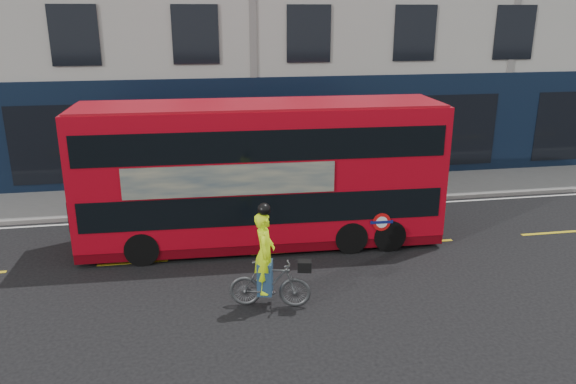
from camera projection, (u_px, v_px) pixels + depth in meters
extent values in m
plane|color=black|center=(294.00, 276.00, 13.90)|extent=(120.00, 120.00, 0.00)
cube|color=gray|center=(261.00, 194.00, 19.97)|extent=(60.00, 3.00, 0.12)
cube|color=slate|center=(266.00, 208.00, 18.57)|extent=(60.00, 0.12, 0.13)
cube|color=black|center=(255.00, 132.00, 20.77)|extent=(50.00, 0.08, 4.00)
cube|color=silver|center=(268.00, 213.00, 18.30)|extent=(58.00, 0.10, 0.01)
cube|color=#A80615|center=(261.00, 169.00, 15.27)|extent=(9.85, 2.54, 3.51)
cube|color=#54030A|center=(262.00, 234.00, 15.85)|extent=(9.85, 2.49, 0.27)
cube|color=black|center=(262.00, 197.00, 15.51)|extent=(9.46, 2.57, 0.80)
cube|color=black|center=(261.00, 137.00, 14.99)|extent=(9.46, 2.57, 0.80)
cube|color=maroon|center=(260.00, 104.00, 14.73)|extent=(9.65, 2.44, 0.07)
cube|color=black|center=(431.00, 189.00, 16.16)|extent=(0.10, 2.00, 0.80)
cube|color=black|center=(436.00, 131.00, 15.65)|extent=(0.10, 2.00, 0.80)
cube|color=black|center=(77.00, 205.00, 14.86)|extent=(0.10, 2.00, 0.80)
cube|color=tan|center=(230.00, 180.00, 14.06)|extent=(5.33, 0.21, 0.80)
cylinder|color=red|center=(382.00, 222.00, 15.00)|extent=(0.50, 0.04, 0.50)
cylinder|color=white|center=(382.00, 222.00, 14.99)|extent=(0.32, 0.03, 0.32)
cube|color=#0C1459|center=(382.00, 222.00, 14.99)|extent=(0.62, 0.04, 0.08)
cylinder|color=black|center=(378.00, 222.00, 16.25)|extent=(0.96, 2.30, 0.89)
cylinder|color=black|center=(342.00, 224.00, 16.10)|extent=(0.96, 2.30, 0.89)
cylinder|color=black|center=(146.00, 234.00, 15.37)|extent=(0.96, 2.30, 0.89)
imported|color=#474A4C|center=(270.00, 284.00, 12.34)|extent=(1.88, 0.92, 1.09)
imported|color=#C5F010|center=(265.00, 253.00, 12.12)|extent=(0.58, 0.75, 1.82)
cube|color=black|center=(305.00, 266.00, 12.16)|extent=(0.35, 0.30, 0.24)
cube|color=navy|center=(265.00, 278.00, 12.30)|extent=(0.41, 0.47, 0.75)
sphere|color=black|center=(264.00, 209.00, 11.81)|extent=(0.28, 0.28, 0.28)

